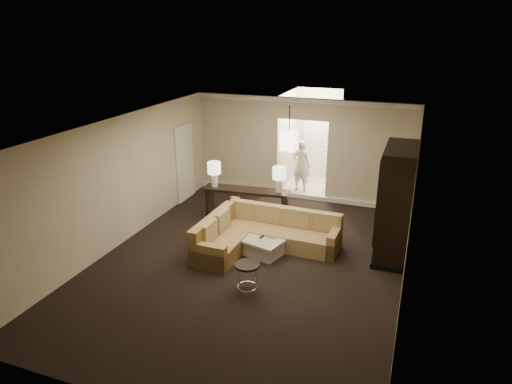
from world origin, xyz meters
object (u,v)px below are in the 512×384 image
at_px(coffee_table, 265,244).
at_px(drink_table, 247,272).
at_px(console_table, 246,202).
at_px(armoire, 396,205).
at_px(sectional_sofa, 260,234).
at_px(person, 301,163).

bearing_deg(coffee_table, drink_table, -82.47).
relative_size(console_table, armoire, 0.92).
bearing_deg(drink_table, armoire, 46.02).
distance_m(console_table, drink_table, 3.26).
relative_size(sectional_sofa, drink_table, 4.83).
height_order(console_table, person, person).
distance_m(sectional_sofa, console_table, 1.55).
relative_size(sectional_sofa, person, 1.63).
xyz_separation_m(console_table, armoire, (3.54, -0.61, 0.64)).
xyz_separation_m(coffee_table, console_table, (-0.99, 1.47, 0.30)).
bearing_deg(drink_table, person, 95.01).
xyz_separation_m(sectional_sofa, coffee_table, (0.17, -0.18, -0.14)).
bearing_deg(armoire, sectional_sofa, -165.77).
height_order(sectional_sofa, person, person).
xyz_separation_m(sectional_sofa, armoire, (2.72, 0.69, 0.80)).
height_order(coffee_table, person, person).
distance_m(armoire, person, 4.25).
xyz_separation_m(armoire, drink_table, (-2.34, -2.42, -0.72)).
xyz_separation_m(coffee_table, drink_table, (0.21, -1.56, 0.22)).
xyz_separation_m(sectional_sofa, person, (-0.11, 3.85, 0.52)).
relative_size(coffee_table, drink_table, 1.93).
height_order(console_table, armoire, armoire).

